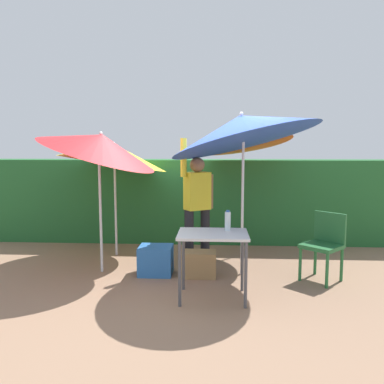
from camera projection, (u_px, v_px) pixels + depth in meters
The scene contains 12 objects.
ground_plane at pixel (191, 272), 5.51m from camera, with size 24.00×24.00×0.00m, color #937056.
hedge_row at pixel (197, 200), 7.28m from camera, with size 8.00×0.70×1.52m, color #23602D.
umbrella_rainbow at pixel (100, 145), 5.36m from camera, with size 1.67×1.65×2.19m.
umbrella_orange at pixel (114, 154), 6.22m from camera, with size 1.77×1.75×1.97m.
umbrella_yellow at pixel (242, 137), 6.16m from camera, with size 1.61×1.57×2.28m.
umbrella_navy at pixel (242, 129), 5.13m from camera, with size 2.07×2.02×2.50m.
person_vendor at pixel (197, 202), 5.83m from camera, with size 0.51×0.38×1.88m.
chair_plastic at pixel (324, 242), 5.12m from camera, with size 0.62×0.62×0.89m.
cooler_box at pixel (156, 260), 5.39m from camera, with size 0.46×0.39×0.39m, color #2D6BB7.
crate_cardboard at pixel (199, 264), 5.29m from camera, with size 0.47×0.30×0.35m, color #9E7A4C.
folding_table at pixel (213, 241), 4.47m from camera, with size 0.80×0.60×0.77m.
bottle_water at pixel (228, 221), 4.59m from camera, with size 0.07×0.07×0.24m.
Camera 1 is at (0.33, -5.33, 1.75)m, focal length 36.49 mm.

